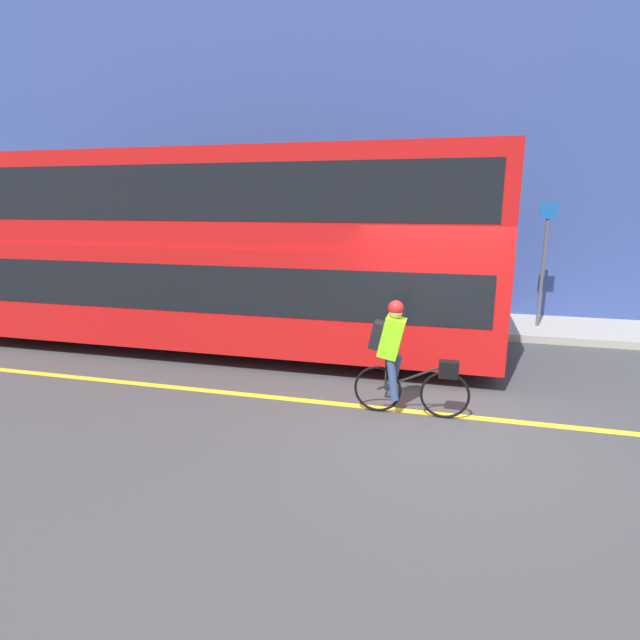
% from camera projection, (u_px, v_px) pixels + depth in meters
% --- Properties ---
extents(ground_plane, '(80.00, 80.00, 0.00)m').
position_uv_depth(ground_plane, '(434.00, 419.00, 6.70)').
color(ground_plane, '#424244').
extents(road_center_line, '(50.00, 0.14, 0.01)m').
position_uv_depth(road_center_line, '(435.00, 414.00, 6.86)').
color(road_center_line, yellow).
rests_on(road_center_line, ground_plane).
extents(sidewalk_curb, '(60.00, 2.14, 0.15)m').
position_uv_depth(sidewalk_curb, '(442.00, 323.00, 11.72)').
color(sidewalk_curb, '#A8A399').
rests_on(sidewalk_curb, ground_plane).
extents(building_facade, '(60.00, 0.30, 9.45)m').
position_uv_depth(building_facade, '(455.00, 120.00, 11.80)').
color(building_facade, '#33478C').
rests_on(building_facade, ground_plane).
extents(bus, '(11.45, 2.58, 3.72)m').
position_uv_depth(bus, '(193.00, 244.00, 9.65)').
color(bus, black).
rests_on(bus, ground_plane).
extents(cyclist_on_bike, '(1.56, 0.32, 1.59)m').
position_uv_depth(cyclist_on_bike, '(400.00, 354.00, 6.68)').
color(cyclist_on_bike, black).
rests_on(cyclist_on_bike, ground_plane).
extents(street_sign_post, '(0.36, 0.09, 2.75)m').
position_uv_depth(street_sign_post, '(544.00, 257.00, 10.75)').
color(street_sign_post, '#59595B').
rests_on(street_sign_post, sidewalk_curb).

